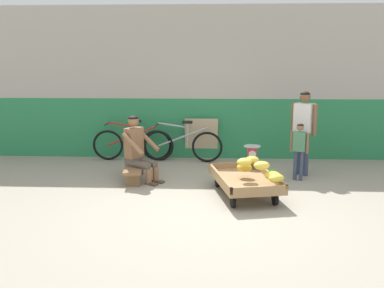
{
  "coord_description": "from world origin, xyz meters",
  "views": [
    {
      "loc": [
        0.02,
        -5.51,
        2.07
      ],
      "look_at": [
        -0.29,
        1.01,
        0.75
      ],
      "focal_mm": 38.77,
      "sensor_mm": 36.0,
      "label": 1
    }
  ],
  "objects_px": {
    "weighing_scale": "(252,153)",
    "bicycle_far_left": "(182,145)",
    "plastic_crate": "(252,170)",
    "shopping_bag": "(270,177)",
    "banana_cart": "(244,180)",
    "bicycle_near_left": "(132,144)",
    "vendor_seated": "(138,149)",
    "customer_adult": "(304,124)",
    "sign_board": "(201,138)",
    "customer_child": "(299,145)",
    "low_bench": "(135,169)"
  },
  "relations": [
    {
      "from": "plastic_crate",
      "to": "weighing_scale",
      "type": "relative_size",
      "value": 1.2
    },
    {
      "from": "vendor_seated",
      "to": "shopping_bag",
      "type": "xyz_separation_m",
      "value": [
        2.28,
        -0.1,
        -0.45
      ]
    },
    {
      "from": "plastic_crate",
      "to": "shopping_bag",
      "type": "distance_m",
      "value": 0.45
    },
    {
      "from": "banana_cart",
      "to": "customer_child",
      "type": "height_order",
      "value": "customer_child"
    },
    {
      "from": "bicycle_near_left",
      "to": "shopping_bag",
      "type": "relative_size",
      "value": 6.92
    },
    {
      "from": "plastic_crate",
      "to": "customer_child",
      "type": "xyz_separation_m",
      "value": [
        0.8,
        -0.09,
        0.47
      ]
    },
    {
      "from": "customer_child",
      "to": "sign_board",
      "type": "bearing_deg",
      "value": 137.92
    },
    {
      "from": "bicycle_near_left",
      "to": "shopping_bag",
      "type": "xyz_separation_m",
      "value": [
        2.68,
        -1.61,
        -0.23
      ]
    },
    {
      "from": "sign_board",
      "to": "shopping_bag",
      "type": "distance_m",
      "value": 2.22
    },
    {
      "from": "customer_adult",
      "to": "shopping_bag",
      "type": "relative_size",
      "value": 6.38
    },
    {
      "from": "bicycle_far_left",
      "to": "sign_board",
      "type": "xyz_separation_m",
      "value": [
        0.38,
        0.29,
        0.08
      ]
    },
    {
      "from": "weighing_scale",
      "to": "vendor_seated",
      "type": "bearing_deg",
      "value": -173.06
    },
    {
      "from": "banana_cart",
      "to": "low_bench",
      "type": "xyz_separation_m",
      "value": [
        -1.87,
        0.78,
        -0.04
      ]
    },
    {
      "from": "bicycle_far_left",
      "to": "customer_adult",
      "type": "height_order",
      "value": "customer_adult"
    },
    {
      "from": "bicycle_far_left",
      "to": "sign_board",
      "type": "bearing_deg",
      "value": 36.79
    },
    {
      "from": "plastic_crate",
      "to": "bicycle_far_left",
      "type": "distance_m",
      "value": 1.79
    },
    {
      "from": "sign_board",
      "to": "customer_child",
      "type": "relative_size",
      "value": 0.87
    },
    {
      "from": "banana_cart",
      "to": "sign_board",
      "type": "relative_size",
      "value": 1.8
    },
    {
      "from": "bicycle_near_left",
      "to": "customer_adult",
      "type": "relative_size",
      "value": 1.09
    },
    {
      "from": "bicycle_far_left",
      "to": "bicycle_near_left",
      "type": "bearing_deg",
      "value": 176.02
    },
    {
      "from": "banana_cart",
      "to": "shopping_bag",
      "type": "distance_m",
      "value": 0.81
    },
    {
      "from": "bicycle_near_left",
      "to": "sign_board",
      "type": "xyz_separation_m",
      "value": [
        1.46,
        0.21,
        0.08
      ]
    },
    {
      "from": "bicycle_far_left",
      "to": "shopping_bag",
      "type": "relative_size",
      "value": 6.91
    },
    {
      "from": "bicycle_near_left",
      "to": "customer_adult",
      "type": "xyz_separation_m",
      "value": [
        3.33,
        -1.0,
        0.6
      ]
    },
    {
      "from": "plastic_crate",
      "to": "bicycle_near_left",
      "type": "relative_size",
      "value": 0.22
    },
    {
      "from": "vendor_seated",
      "to": "customer_adult",
      "type": "bearing_deg",
      "value": 9.8
    },
    {
      "from": "customer_adult",
      "to": "bicycle_far_left",
      "type": "bearing_deg",
      "value": 157.6
    },
    {
      "from": "sign_board",
      "to": "customer_adult",
      "type": "relative_size",
      "value": 0.58
    },
    {
      "from": "banana_cart",
      "to": "bicycle_far_left",
      "type": "relative_size",
      "value": 0.96
    },
    {
      "from": "vendor_seated",
      "to": "weighing_scale",
      "type": "distance_m",
      "value": 2.01
    },
    {
      "from": "customer_adult",
      "to": "low_bench",
      "type": "bearing_deg",
      "value": -171.3
    },
    {
      "from": "bicycle_far_left",
      "to": "shopping_bag",
      "type": "bearing_deg",
      "value": -43.61
    },
    {
      "from": "low_bench",
      "to": "shopping_bag",
      "type": "relative_size",
      "value": 4.68
    },
    {
      "from": "weighing_scale",
      "to": "bicycle_far_left",
      "type": "distance_m",
      "value": 1.78
    },
    {
      "from": "banana_cart",
      "to": "shopping_bag",
      "type": "bearing_deg",
      "value": 52.39
    },
    {
      "from": "sign_board",
      "to": "bicycle_far_left",
      "type": "bearing_deg",
      "value": -143.21
    },
    {
      "from": "customer_adult",
      "to": "shopping_bag",
      "type": "xyz_separation_m",
      "value": [
        -0.65,
        -0.6,
        -0.83
      ]
    },
    {
      "from": "vendor_seated",
      "to": "shopping_bag",
      "type": "distance_m",
      "value": 2.33
    },
    {
      "from": "plastic_crate",
      "to": "customer_adult",
      "type": "xyz_separation_m",
      "value": [
        0.93,
        0.26,
        0.8
      ]
    },
    {
      "from": "customer_adult",
      "to": "customer_child",
      "type": "distance_m",
      "value": 0.5
    },
    {
      "from": "bicycle_near_left",
      "to": "sign_board",
      "type": "bearing_deg",
      "value": 8.3
    },
    {
      "from": "banana_cart",
      "to": "bicycle_near_left",
      "type": "bearing_deg",
      "value": 134.33
    },
    {
      "from": "vendor_seated",
      "to": "customer_child",
      "type": "height_order",
      "value": "vendor_seated"
    },
    {
      "from": "low_bench",
      "to": "weighing_scale",
      "type": "distance_m",
      "value": 2.09
    },
    {
      "from": "bicycle_far_left",
      "to": "plastic_crate",
      "type": "bearing_deg",
      "value": -42.03
    },
    {
      "from": "weighing_scale",
      "to": "low_bench",
      "type": "bearing_deg",
      "value": -174.58
    },
    {
      "from": "plastic_crate",
      "to": "banana_cart",
      "type": "bearing_deg",
      "value": -101.69
    },
    {
      "from": "shopping_bag",
      "to": "low_bench",
      "type": "bearing_deg",
      "value": 176.5
    },
    {
      "from": "banana_cart",
      "to": "vendor_seated",
      "type": "relative_size",
      "value": 1.39
    },
    {
      "from": "customer_child",
      "to": "plastic_crate",
      "type": "bearing_deg",
      "value": 173.39
    }
  ]
}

